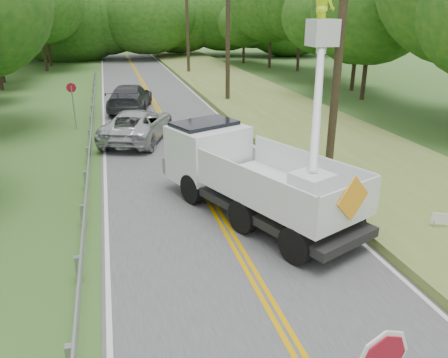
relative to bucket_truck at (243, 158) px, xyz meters
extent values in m
cube|color=#464648|center=(-1.02, 6.59, -1.58)|extent=(7.20, 96.00, 0.02)
cube|color=#D99800|center=(-1.12, 6.59, -1.57)|extent=(0.12, 96.00, 0.00)
cube|color=#D99800|center=(-0.92, 6.59, -1.57)|extent=(0.12, 96.00, 0.00)
cube|color=silver|center=(-4.47, 6.59, -1.57)|extent=(0.12, 96.00, 0.00)
cube|color=silver|center=(2.43, 6.59, -1.57)|extent=(0.12, 96.00, 0.00)
cube|color=#96979E|center=(-5.12, -3.41, -1.24)|extent=(0.12, 0.14, 0.70)
cube|color=#96979E|center=(-5.12, -0.41, -1.24)|extent=(0.12, 0.14, 0.70)
cube|color=#96979E|center=(-5.12, 2.59, -1.24)|extent=(0.12, 0.14, 0.70)
cube|color=#96979E|center=(-5.12, 5.59, -1.24)|extent=(0.12, 0.14, 0.70)
cube|color=#96979E|center=(-5.12, 8.59, -1.24)|extent=(0.12, 0.14, 0.70)
cube|color=#96979E|center=(-5.12, 11.59, -1.24)|extent=(0.12, 0.14, 0.70)
cube|color=#96979E|center=(-5.12, 14.59, -1.24)|extent=(0.12, 0.14, 0.70)
cube|color=#96979E|center=(-5.12, 17.59, -1.24)|extent=(0.12, 0.14, 0.70)
cube|color=#96979E|center=(-5.12, 20.59, -1.24)|extent=(0.12, 0.14, 0.70)
cube|color=#96979E|center=(-5.12, 23.59, -1.24)|extent=(0.12, 0.14, 0.70)
cube|color=#96979E|center=(-5.12, 26.59, -1.24)|extent=(0.12, 0.14, 0.70)
cube|color=#96979E|center=(-5.12, 29.59, -1.24)|extent=(0.12, 0.14, 0.70)
cube|color=#96979E|center=(-5.02, 7.59, -0.99)|extent=(0.05, 48.00, 0.34)
cylinder|color=#2C2418|center=(3.98, 1.59, 3.41)|extent=(0.30, 0.30, 10.00)
cylinder|color=#2C2418|center=(3.98, 16.59, 3.41)|extent=(0.30, 0.30, 10.00)
cylinder|color=#2C2418|center=(3.98, 31.59, 3.41)|extent=(0.30, 0.30, 10.00)
cube|color=olive|center=(6.08, 6.59, -1.44)|extent=(7.00, 96.00, 0.30)
cylinder|color=#332319|center=(-12.42, 26.40, -0.39)|extent=(0.32, 0.32, 2.40)
cylinder|color=#332319|center=(-13.05, 30.59, 0.08)|extent=(0.32, 0.32, 3.34)
cylinder|color=#332319|center=(-10.18, 38.03, 0.39)|extent=(0.32, 0.32, 3.97)
ellipsoid|color=#174915|center=(-10.18, 38.03, 5.24)|extent=(9.26, 9.26, 8.14)
cylinder|color=#332319|center=(-10.23, 42.81, 0.14)|extent=(0.32, 0.32, 3.47)
ellipsoid|color=#174915|center=(-10.23, 42.81, 4.38)|extent=(8.09, 8.09, 7.12)
cylinder|color=#332319|center=(13.73, 15.25, 0.18)|extent=(0.32, 0.32, 3.53)
ellipsoid|color=#174915|center=(13.73, 15.25, 4.50)|extent=(8.25, 8.25, 7.26)
cylinder|color=#332319|center=(15.05, 18.97, -0.12)|extent=(0.32, 0.32, 2.93)
ellipsoid|color=#174915|center=(15.05, 18.97, 3.46)|extent=(6.84, 6.84, 6.02)
cylinder|color=#332319|center=(14.92, 24.36, 0.05)|extent=(0.32, 0.32, 3.28)
ellipsoid|color=#174915|center=(14.92, 24.36, 4.06)|extent=(7.65, 7.65, 6.73)
cylinder|color=#332319|center=(15.59, 31.03, 0.54)|extent=(0.32, 0.32, 4.26)
cylinder|color=#332319|center=(13.67, 34.42, 0.40)|extent=(0.32, 0.32, 3.97)
ellipsoid|color=#174915|center=(13.67, 34.42, 5.25)|extent=(9.27, 9.27, 8.16)
cylinder|color=#332319|center=(12.35, 39.96, -0.24)|extent=(0.32, 0.32, 2.69)
ellipsoid|color=#174915|center=(12.35, 39.96, 3.04)|extent=(6.28, 6.28, 5.52)
ellipsoid|color=#174915|center=(-13.16, 49.87, 3.91)|extent=(12.97, 9.72, 9.72)
ellipsoid|color=#174915|center=(-8.35, 49.00, 3.91)|extent=(16.49, 12.37, 12.37)
ellipsoid|color=#174915|center=(-4.01, 48.74, 3.91)|extent=(13.38, 10.04, 10.04)
ellipsoid|color=#174915|center=(1.44, 46.99, 3.91)|extent=(12.97, 9.73, 9.73)
ellipsoid|color=#174915|center=(6.04, 50.38, 3.91)|extent=(13.61, 10.21, 10.21)
ellipsoid|color=#174915|center=(12.49, 49.57, 3.91)|extent=(13.01, 9.76, 9.76)
ellipsoid|color=#174915|center=(16.41, 48.67, 3.91)|extent=(12.05, 9.04, 9.04)
ellipsoid|color=#174915|center=(21.11, 46.66, 3.91)|extent=(14.98, 11.23, 11.23)
cylinder|color=maroon|center=(-1.44, -9.73, 1.00)|extent=(0.71, 0.15, 0.72)
cylinder|color=black|center=(0.20, -3.94, -1.06)|extent=(0.68, 1.05, 1.01)
cylinder|color=black|center=(2.14, -3.12, -1.06)|extent=(0.68, 1.05, 1.01)
cylinder|color=black|center=(-0.62, -2.00, -1.06)|extent=(0.68, 1.05, 1.01)
cylinder|color=black|center=(1.32, -1.18, -1.06)|extent=(0.68, 1.05, 1.01)
cylinder|color=black|center=(-1.64, 0.42, -1.06)|extent=(0.68, 1.05, 1.01)
cylinder|color=black|center=(0.30, 1.24, -1.06)|extent=(0.68, 1.05, 1.01)
cube|color=black|center=(0.23, -1.30, -0.99)|extent=(4.65, 7.06, 0.26)
cube|color=silver|center=(0.52, -1.98, -0.47)|extent=(4.11, 5.40, 0.23)
cube|color=silver|center=(-0.58, -2.44, 0.06)|extent=(1.94, 4.48, 0.95)
cube|color=silver|center=(1.61, -1.52, 0.06)|extent=(1.94, 4.48, 0.95)
cube|color=silver|center=(1.45, -4.19, 0.06)|extent=(2.25, 1.00, 0.95)
cube|color=silver|center=(-0.87, 1.31, -0.15)|extent=(2.96, 2.76, 1.89)
cube|color=black|center=(-0.96, 1.51, 0.53)|extent=(2.47, 2.08, 0.79)
cube|color=silver|center=(0.97, -3.04, 0.06)|extent=(1.24, 1.24, 0.84)
cube|color=silver|center=(3.28, 1.59, 3.77)|extent=(0.89, 0.89, 0.89)
imported|color=#CDEF1B|center=(3.28, 1.59, 4.59)|extent=(0.62, 0.80, 1.65)
cube|color=#FF9F1F|center=(1.48, -4.25, 0.22)|extent=(1.11, 0.50, 1.19)
imported|color=silver|center=(-2.80, 8.62, -0.80)|extent=(4.37, 6.09, 1.54)
imported|color=#393B41|center=(-2.74, 15.84, -0.75)|extent=(3.47, 6.02, 1.64)
cylinder|color=#96979E|center=(-5.94, 11.76, -0.42)|extent=(0.06, 0.06, 2.35)
cylinder|color=maroon|center=(-5.94, 11.76, 0.65)|extent=(0.53, 0.06, 0.53)
cube|color=white|center=(4.77, -3.63, -1.05)|extent=(0.46, 0.23, 0.35)
cylinder|color=#96979E|center=(4.58, -3.63, -1.34)|extent=(0.02, 0.02, 0.49)
cylinder|color=#96979E|center=(4.97, -3.63, -1.34)|extent=(0.02, 0.02, 0.49)
camera|label=1|loc=(-4.04, -12.87, 4.51)|focal=35.06mm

